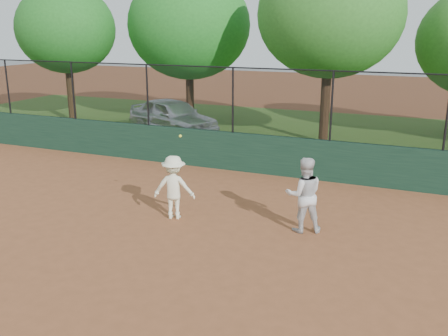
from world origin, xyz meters
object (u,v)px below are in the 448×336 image
at_px(tree_0, 66,29).
at_px(tree_1, 189,25).
at_px(player_main, 174,187).
at_px(parked_car, 173,116).
at_px(player_second, 304,195).
at_px(tree_2, 330,15).

bearing_deg(tree_0, tree_1, 18.27).
bearing_deg(player_main, tree_1, 114.61).
height_order(tree_0, tree_1, tree_1).
height_order(parked_car, tree_0, tree_0).
distance_m(parked_car, tree_0, 6.70).
xyz_separation_m(parked_car, tree_1, (-0.37, 2.38, 3.65)).
relative_size(player_second, tree_2, 0.24).
distance_m(player_second, tree_1, 13.51).
xyz_separation_m(player_second, tree_1, (-7.91, 10.36, 3.56)).
bearing_deg(tree_0, player_main, -41.31).
relative_size(player_main, tree_1, 0.31).
xyz_separation_m(tree_0, tree_2, (11.83, 0.26, 0.54)).
bearing_deg(player_main, tree_2, 80.37).
xyz_separation_m(parked_car, player_main, (4.57, -8.39, 0.01)).
xyz_separation_m(player_second, player_main, (-2.98, -0.41, -0.08)).
bearing_deg(tree_1, tree_0, -161.73).
bearing_deg(player_second, player_main, -16.54).
relative_size(tree_1, tree_2, 0.96).
xyz_separation_m(player_main, tree_1, (-4.93, 10.77, 3.64)).
xyz_separation_m(parked_car, tree_2, (6.14, 0.88, 4.02)).
bearing_deg(parked_car, tree_2, -58.68).
bearing_deg(tree_1, parked_car, -81.19).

